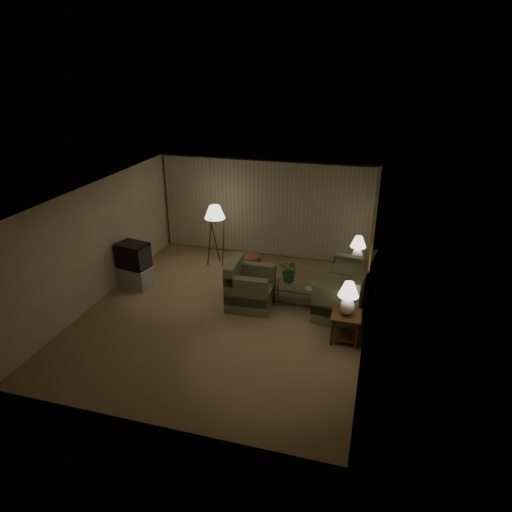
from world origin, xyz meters
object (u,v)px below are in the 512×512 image
at_px(armchair, 251,288).
at_px(side_table_near, 346,322).
at_px(sofa, 345,290).
at_px(table_lamp_near, 348,296).
at_px(side_table_far, 356,269).
at_px(table_lamp_far, 358,247).
at_px(floor_lamp, 216,234).
at_px(vase, 290,283).
at_px(tv_cabinet, 136,276).
at_px(crt_tv, 133,255).
at_px(coffee_table, 296,292).
at_px(ottoman, 250,262).

height_order(armchair, side_table_near, armchair).
xyz_separation_m(sofa, table_lamp_near, (0.15, -1.35, 0.57)).
relative_size(side_table_far, table_lamp_near, 0.87).
relative_size(armchair, table_lamp_far, 1.66).
bearing_deg(armchair, floor_lamp, 36.53).
distance_m(armchair, side_table_near, 2.36).
xyz_separation_m(side_table_near, table_lamp_near, (0.00, 0.00, 0.59)).
bearing_deg(sofa, armchair, -68.47).
height_order(table_lamp_near, table_lamp_far, table_lamp_near).
xyz_separation_m(sofa, side_table_near, (0.15, -1.35, -0.02)).
relative_size(sofa, vase, 15.61).
bearing_deg(side_table_far, floor_lamp, 177.67).
distance_m(sofa, side_table_near, 1.36).
height_order(sofa, side_table_near, sofa).
xyz_separation_m(tv_cabinet, crt_tv, (0.00, 0.00, 0.56)).
xyz_separation_m(coffee_table, tv_cabinet, (-3.96, -0.22, -0.03)).
xyz_separation_m(table_lamp_near, crt_tv, (-5.20, 1.03, -0.20)).
bearing_deg(vase, crt_tv, -176.76).
height_order(table_lamp_near, tv_cabinet, table_lamp_near).
bearing_deg(vase, floor_lamp, 147.22).
height_order(table_lamp_far, floor_lamp, floor_lamp).
xyz_separation_m(table_lamp_far, vase, (-1.39, -1.35, -0.50)).
distance_m(table_lamp_far, floor_lamp, 3.73).
bearing_deg(ottoman, table_lamp_near, -44.48).
bearing_deg(table_lamp_near, armchair, 158.85).
height_order(floor_lamp, vase, floor_lamp).
bearing_deg(tv_cabinet, coffee_table, 13.82).
xyz_separation_m(side_table_far, table_lamp_near, (-0.00, -2.60, 0.61)).
bearing_deg(table_lamp_far, floor_lamp, 177.67).
xyz_separation_m(floor_lamp, ottoman, (0.96, -0.03, -0.68)).
xyz_separation_m(armchair, vase, (0.81, 0.40, 0.06)).
bearing_deg(sofa, tv_cabinet, -78.61).
bearing_deg(sofa, vase, -77.58).
relative_size(side_table_far, vase, 4.21).
relative_size(sofa, armchair, 2.05).
bearing_deg(table_lamp_far, armchair, -141.47).
xyz_separation_m(side_table_near, floor_lamp, (-3.72, 2.75, 0.46)).
distance_m(table_lamp_far, ottoman, 2.88).
xyz_separation_m(table_lamp_far, floor_lamp, (-3.72, 0.15, -0.12)).
distance_m(side_table_far, ottoman, 2.78).
distance_m(table_lamp_near, coffee_table, 1.91).
distance_m(side_table_near, tv_cabinet, 5.30).
distance_m(sofa, floor_lamp, 3.86).
bearing_deg(vase, coffee_table, 0.00).
bearing_deg(side_table_near, coffee_table, 134.77).
bearing_deg(floor_lamp, tv_cabinet, -130.72).
xyz_separation_m(side_table_far, floor_lamp, (-3.72, 0.15, 0.47)).
distance_m(side_table_near, vase, 1.87).
bearing_deg(floor_lamp, ottoman, -2.09).
relative_size(side_table_far, table_lamp_far, 0.91).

